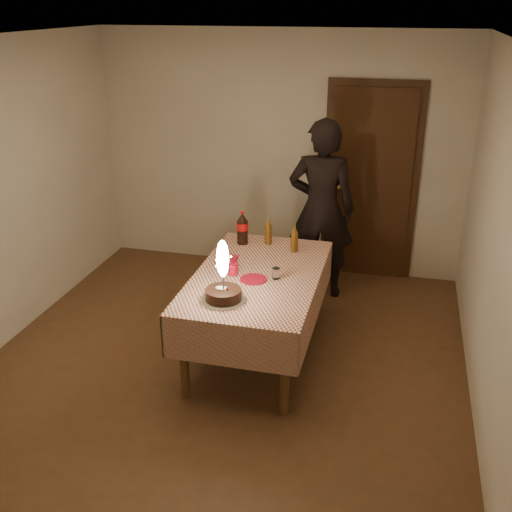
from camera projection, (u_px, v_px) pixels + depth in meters
name	position (u px, v px, depth m)	size (l,w,h in m)	color
ground	(221.00, 368.00, 5.03)	(4.00, 4.50, 0.01)	brown
room_shell	(223.00, 175.00, 4.43)	(4.04, 4.54, 2.62)	beige
dining_table	(257.00, 285.00, 4.98)	(1.02, 1.72, 0.77)	brown
birthday_cake	(223.00, 286.00, 4.47)	(0.34, 0.34, 0.48)	white
red_plate	(253.00, 279.00, 4.84)	(0.22, 0.22, 0.01)	#A60B23
red_cup	(233.00, 269.00, 4.91)	(0.08, 0.08, 0.10)	red
clear_cup	(276.00, 273.00, 4.85)	(0.07, 0.07, 0.09)	white
napkin_stack	(228.00, 259.00, 5.20)	(0.15, 0.15, 0.02)	#AB132C
cola_bottle	(242.00, 228.00, 5.50)	(0.10, 0.10, 0.32)	black
amber_bottle_left	(268.00, 232.00, 5.50)	(0.06, 0.06, 0.25)	#5F3A10
amber_bottle_right	(294.00, 239.00, 5.34)	(0.06, 0.06, 0.25)	#5F3A10
photographer	(321.00, 209.00, 5.98)	(0.68, 0.48, 1.83)	black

